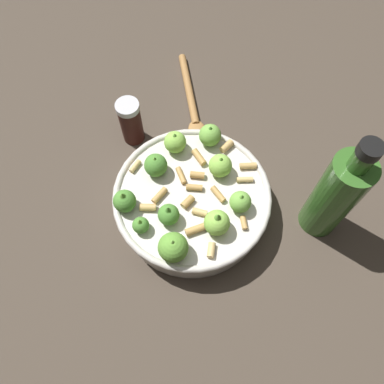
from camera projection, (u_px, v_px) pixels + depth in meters
name	position (u px, v px, depth m)	size (l,w,h in m)	color
ground_plane	(192.00, 208.00, 0.70)	(2.40, 2.40, 0.00)	#42382D
cooking_pan	(191.00, 199.00, 0.66)	(0.27, 0.27, 0.11)	beige
pepper_shaker	(131.00, 122.00, 0.72)	(0.04, 0.04, 0.10)	#33140F
olive_oil_bottle	(335.00, 195.00, 0.60)	(0.07, 0.07, 0.24)	#336023
wooden_spoon	(191.00, 101.00, 0.80)	(0.10, 0.23, 0.02)	#9E703D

